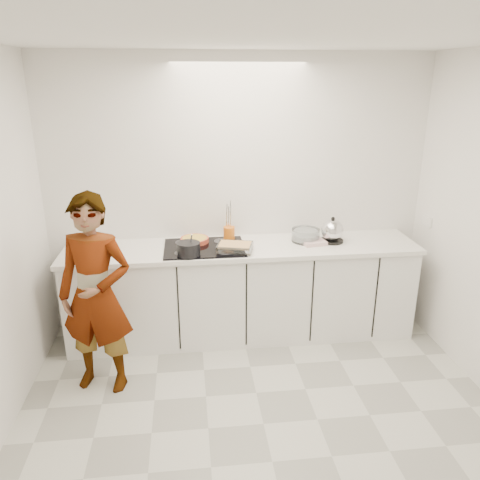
{
  "coord_description": "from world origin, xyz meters",
  "views": [
    {
      "loc": [
        -0.49,
        -2.72,
        2.37
      ],
      "look_at": [
        -0.05,
        1.05,
        1.05
      ],
      "focal_mm": 35.0,
      "sensor_mm": 36.0,
      "label": 1
    }
  ],
  "objects": [
    {
      "name": "wall_back",
      "position": [
        0.0,
        1.6,
        1.3
      ],
      "size": [
        3.6,
        0.0,
        2.6
      ],
      "primitive_type": "cube",
      "color": "white",
      "rests_on": "ground"
    },
    {
      "name": "tart_dish",
      "position": [
        -0.43,
        1.4,
        0.95
      ],
      "size": [
        0.33,
        0.33,
        0.04
      ],
      "color": "#BC462E",
      "rests_on": "hob"
    },
    {
      "name": "floor",
      "position": [
        0.0,
        0.0,
        0.0
      ],
      "size": [
        3.6,
        3.2,
        0.0
      ],
      "primitive_type": "cube",
      "color": "beige",
      "rests_on": "ground"
    },
    {
      "name": "countertop",
      "position": [
        0.0,
        1.28,
        0.89
      ],
      "size": [
        3.24,
        0.64,
        0.04
      ],
      "primitive_type": "cube",
      "color": "white",
      "rests_on": "base_cabinets"
    },
    {
      "name": "utensil_crock",
      "position": [
        -0.11,
        1.45,
        0.98
      ],
      "size": [
        0.14,
        0.14,
        0.13
      ],
      "primitive_type": "cylinder",
      "rotation": [
        0.0,
        0.0,
        -0.41
      ],
      "color": "orange",
      "rests_on": "countertop"
    },
    {
      "name": "mixing_bowl",
      "position": [
        0.6,
        1.34,
        0.97
      ],
      "size": [
        0.27,
        0.27,
        0.12
      ],
      "color": "silver",
      "rests_on": "countertop"
    },
    {
      "name": "saucepan",
      "position": [
        -0.49,
        1.08,
        0.98
      ],
      "size": [
        0.21,
        0.21,
        0.19
      ],
      "color": "black",
      "rests_on": "hob"
    },
    {
      "name": "base_cabinets",
      "position": [
        0.0,
        1.28,
        0.43
      ],
      "size": [
        3.2,
        0.58,
        0.87
      ],
      "primitive_type": "cube",
      "color": "white",
      "rests_on": "floor"
    },
    {
      "name": "kettle",
      "position": [
        0.85,
        1.3,
        1.01
      ],
      "size": [
        0.28,
        0.28,
        0.24
      ],
      "color": "black",
      "rests_on": "countertop"
    },
    {
      "name": "cook",
      "position": [
        -1.21,
        0.62,
        0.8
      ],
      "size": [
        0.66,
        0.51,
        1.6
      ],
      "primitive_type": "imported",
      "rotation": [
        0.0,
        0.0,
        -0.25
      ],
      "color": "white",
      "rests_on": "floor"
    },
    {
      "name": "wall_front",
      "position": [
        0.0,
        -1.6,
        1.3
      ],
      "size": [
        3.6,
        0.0,
        2.6
      ],
      "primitive_type": "cube",
      "color": "white",
      "rests_on": "ground"
    },
    {
      "name": "baking_dish",
      "position": [
        -0.08,
        1.14,
        0.96
      ],
      "size": [
        0.35,
        0.29,
        0.06
      ],
      "color": "silver",
      "rests_on": "hob"
    },
    {
      "name": "hob",
      "position": [
        -0.35,
        1.26,
        0.92
      ],
      "size": [
        0.72,
        0.54,
        0.01
      ],
      "primitive_type": "cube",
      "color": "black",
      "rests_on": "countertop"
    },
    {
      "name": "ceiling",
      "position": [
        0.0,
        0.0,
        2.6
      ],
      "size": [
        3.6,
        3.2,
        0.0
      ],
      "primitive_type": "cube",
      "color": "white",
      "rests_on": "wall_back"
    },
    {
      "name": "tea_towel",
      "position": [
        0.66,
        1.25,
        0.93
      ],
      "size": [
        0.23,
        0.18,
        0.03
      ],
      "primitive_type": "cube",
      "rotation": [
        0.0,
        0.0,
        0.16
      ],
      "color": "white",
      "rests_on": "countertop"
    }
  ]
}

